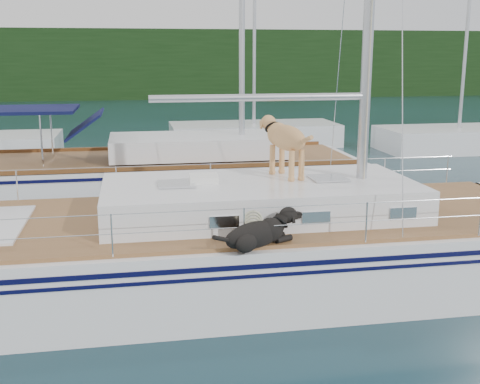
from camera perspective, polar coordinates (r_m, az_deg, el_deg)
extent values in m
plane|color=black|center=(10.48, -2.53, -8.92)|extent=(120.00, 120.00, 0.00)
cube|color=black|center=(54.66, -9.18, 11.86)|extent=(90.00, 3.00, 6.00)
cube|color=#595147|center=(55.95, -9.12, 9.42)|extent=(92.00, 1.00, 1.20)
cube|color=white|center=(10.30, -2.55, -6.33)|extent=(12.00, 3.80, 1.40)
cube|color=brown|center=(10.08, -2.59, -2.42)|extent=(11.52, 3.50, 0.06)
cube|color=white|center=(10.14, 1.87, -0.54)|extent=(5.20, 2.50, 0.55)
cylinder|color=silver|center=(9.88, 1.94, 8.94)|extent=(3.60, 0.12, 0.12)
cylinder|color=silver|center=(8.26, -0.99, -1.64)|extent=(10.56, 0.01, 0.01)
cylinder|color=silver|center=(11.64, -3.79, 2.64)|extent=(10.56, 0.01, 0.01)
cube|color=blue|center=(11.28, -2.39, -0.48)|extent=(0.68, 0.60, 0.04)
cube|color=white|center=(10.04, -3.45, 1.27)|extent=(0.49, 0.41, 0.12)
torus|color=beige|center=(8.47, 1.23, -2.68)|extent=(0.37, 0.15, 0.36)
cube|color=white|center=(16.68, -7.97, 0.90)|extent=(11.00, 3.50, 1.30)
cube|color=brown|center=(16.56, -8.04, 3.10)|extent=(10.56, 3.29, 0.06)
cube|color=white|center=(16.59, -3.92, 4.44)|extent=(4.80, 2.30, 0.55)
cube|color=#0E123B|center=(16.57, -19.41, 7.39)|extent=(2.40, 2.30, 0.08)
cube|color=white|center=(26.41, 1.32, 5.34)|extent=(7.20, 3.00, 1.10)
cylinder|color=silver|center=(26.26, 1.39, 17.55)|extent=(0.14, 0.14, 11.00)
cube|color=white|center=(26.48, 19.97, 4.59)|extent=(6.40, 3.00, 1.10)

